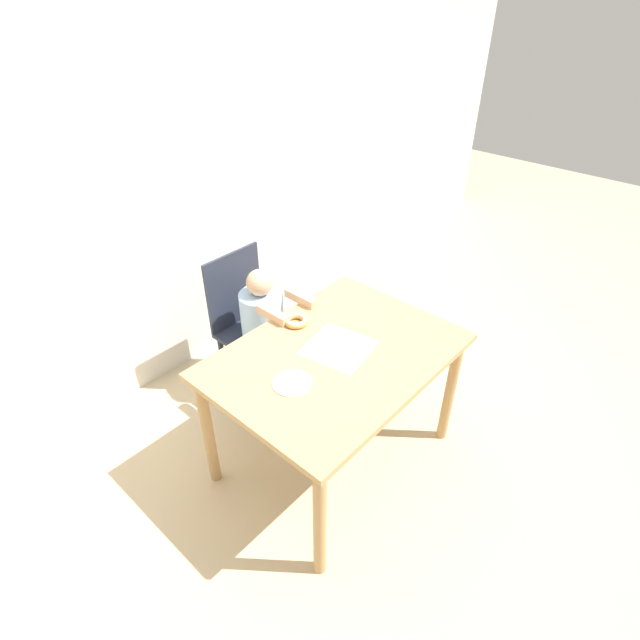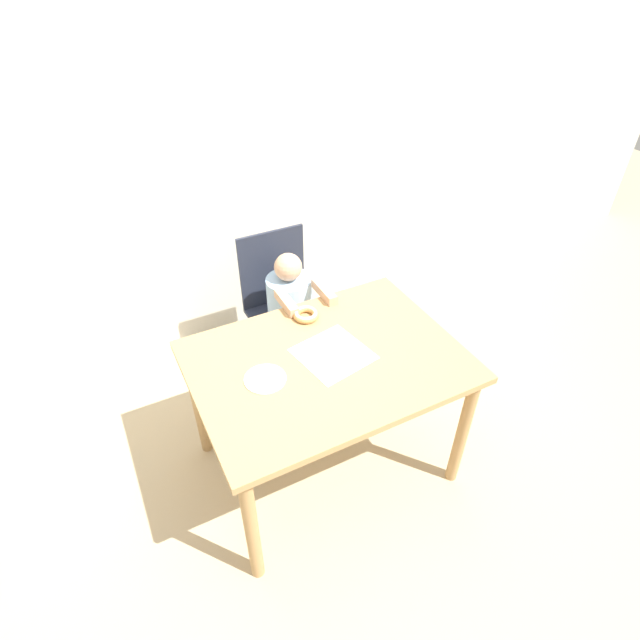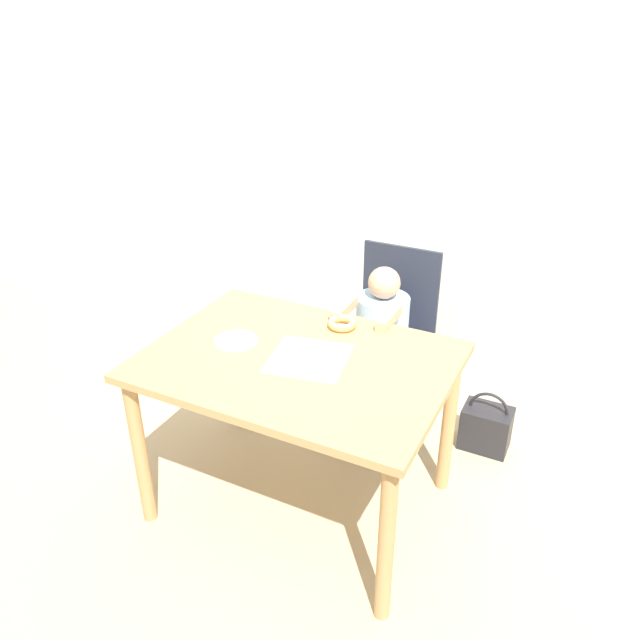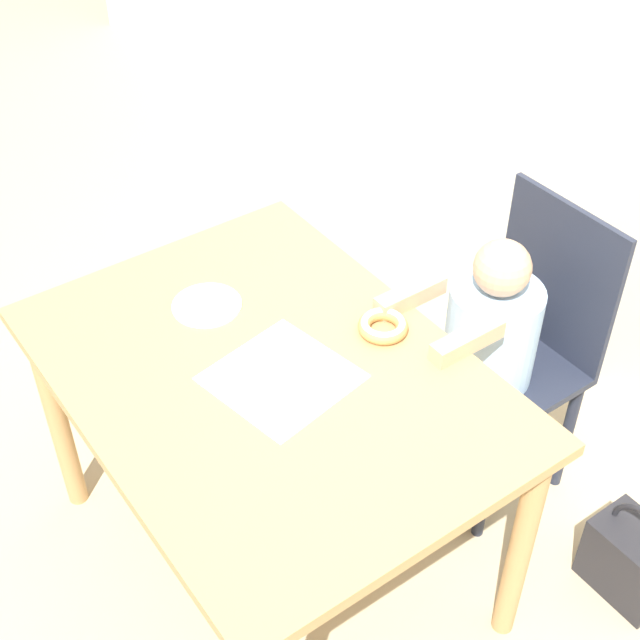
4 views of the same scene
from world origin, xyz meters
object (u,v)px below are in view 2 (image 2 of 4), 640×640
(child_figure, at_px, (291,324))
(donut, at_px, (306,314))
(chair, at_px, (282,308))
(handbag, at_px, (359,331))

(child_figure, bearing_deg, donut, -100.17)
(chair, xyz_separation_m, child_figure, (0.00, -0.13, -0.03))
(child_figure, xyz_separation_m, donut, (-0.06, -0.34, 0.33))
(chair, bearing_deg, handbag, -2.14)
(child_figure, height_order, handbag, child_figure)
(child_figure, bearing_deg, chair, 90.00)
(chair, height_order, handbag, chair)
(chair, bearing_deg, child_figure, -90.00)
(child_figure, height_order, donut, child_figure)
(chair, height_order, donut, chair)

